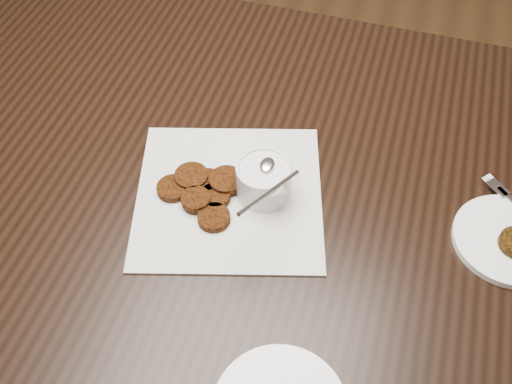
# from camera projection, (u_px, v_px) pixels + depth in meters

# --- Properties ---
(floor) EXTENTS (4.00, 4.00, 0.00)m
(floor) POSITION_uv_depth(u_px,v_px,m) (220.00, 340.00, 1.66)
(floor) COLOR brown
(floor) RESTS_ON ground
(table) EXTENTS (1.52, 0.98, 0.75)m
(table) POSITION_uv_depth(u_px,v_px,m) (193.00, 257.00, 1.39)
(table) COLOR black
(table) RESTS_ON floor
(napkin) EXTENTS (0.39, 0.39, 0.00)m
(napkin) POSITION_uv_depth(u_px,v_px,m) (229.00, 195.00, 1.03)
(napkin) COLOR silver
(napkin) RESTS_ON table
(sauce_ramekin) EXTENTS (0.17, 0.17, 0.13)m
(sauce_ramekin) POSITION_uv_depth(u_px,v_px,m) (264.00, 167.00, 0.98)
(sauce_ramekin) COLOR white
(sauce_ramekin) RESTS_ON napkin
(patty_cluster) EXTENTS (0.22, 0.22, 0.02)m
(patty_cluster) POSITION_uv_depth(u_px,v_px,m) (204.00, 190.00, 1.02)
(patty_cluster) COLOR #602B0C
(patty_cluster) RESTS_ON napkin
(plate_with_patty) EXTENTS (0.25, 0.25, 0.03)m
(plate_with_patty) POSITION_uv_depth(u_px,v_px,m) (509.00, 238.00, 0.96)
(plate_with_patty) COLOR white
(plate_with_patty) RESTS_ON table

